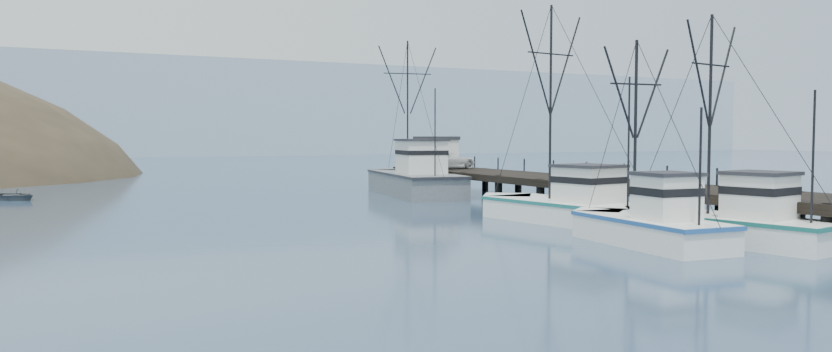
{
  "coord_description": "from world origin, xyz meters",
  "views": [
    {
      "loc": [
        -18.05,
        -23.7,
        4.86
      ],
      "look_at": [
        1.61,
        14.89,
        2.5
      ],
      "focal_mm": 32.0,
      "sensor_mm": 36.0,
      "label": 1
    }
  ],
  "objects": [
    {
      "name": "work_vessel",
      "position": [
        9.35,
        30.61,
        1.23
      ],
      "size": [
        6.83,
        15.8,
        13.13
      ],
      "color": "slate",
      "rests_on": "ground"
    },
    {
      "name": "pickup_truck",
      "position": [
        13.25,
        31.74,
        2.72
      ],
      "size": [
        5.65,
        3.64,
        1.45
      ],
      "primitive_type": "imported",
      "rotation": [
        0.0,
        0.0,
        1.83
      ],
      "color": "silver",
      "rests_on": "pier"
    },
    {
      "name": "trawler_near",
      "position": [
        9.69,
        -0.37,
        0.82
      ],
      "size": [
        4.98,
        10.58,
        10.75
      ],
      "color": "white",
      "rests_on": "ground"
    },
    {
      "name": "trawler_mid",
      "position": [
        5.98,
        0.87,
        0.82
      ],
      "size": [
        3.87,
        9.37,
        9.52
      ],
      "color": "white",
      "rests_on": "ground"
    },
    {
      "name": "trawler_far",
      "position": [
        8.21,
        9.44,
        0.82
      ],
      "size": [
        5.5,
        12.59,
        12.61
      ],
      "color": "white",
      "rests_on": "ground"
    },
    {
      "name": "pier_shed",
      "position": [
        13.03,
        33.37,
        3.42
      ],
      "size": [
        3.0,
        3.2,
        2.8
      ],
      "color": "silver",
      "rests_on": "pier"
    },
    {
      "name": "pier",
      "position": [
        14.0,
        16.0,
        1.69
      ],
      "size": [
        6.0,
        44.0,
        2.0
      ],
      "color": "black",
      "rests_on": "ground"
    },
    {
      "name": "distant_ridge",
      "position": [
        10.0,
        170.0,
        0.0
      ],
      "size": [
        360.0,
        40.0,
        26.0
      ],
      "primitive_type": "cube",
      "color": "#9EB2C6",
      "rests_on": "ground"
    },
    {
      "name": "ground",
      "position": [
        0.0,
        0.0,
        0.0
      ],
      "size": [
        400.0,
        400.0,
        0.0
      ],
      "primitive_type": "plane",
      "color": "navy",
      "rests_on": "ground"
    },
    {
      "name": "motorboat",
      "position": [
        -20.08,
        40.04,
        0.0
      ],
      "size": [
        5.67,
        5.83,
        0.99
      ],
      "primitive_type": "imported",
      "rotation": [
        0.0,
        0.0,
        0.7
      ],
      "color": "#54595E",
      "rests_on": "ground"
    }
  ]
}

